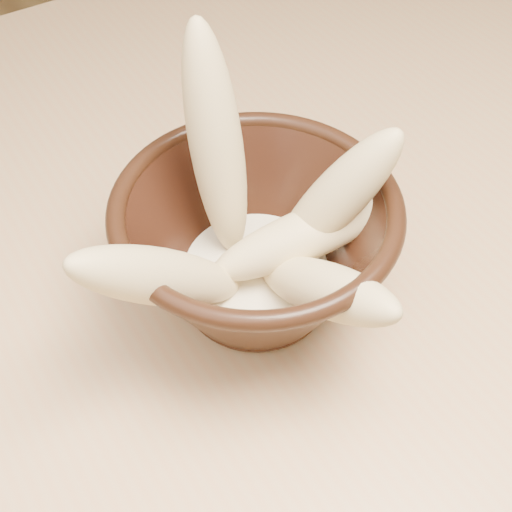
# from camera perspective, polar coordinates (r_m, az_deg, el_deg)

# --- Properties ---
(table) EXTENTS (1.20, 0.80, 0.75)m
(table) POSITION_cam_1_polar(r_m,az_deg,el_deg) (0.75, -1.76, 2.27)
(table) COLOR tan
(table) RESTS_ON ground
(bowl) EXTENTS (0.21, 0.21, 0.12)m
(bowl) POSITION_cam_1_polar(r_m,az_deg,el_deg) (0.54, -0.00, 0.70)
(bowl) COLOR black
(bowl) RESTS_ON table
(milk_puddle) EXTENTS (0.12, 0.12, 0.02)m
(milk_puddle) POSITION_cam_1_polar(r_m,az_deg,el_deg) (0.56, -0.00, -1.26)
(milk_puddle) COLOR beige
(milk_puddle) RESTS_ON bowl
(banana_upright) EXTENTS (0.05, 0.09, 0.19)m
(banana_upright) POSITION_cam_1_polar(r_m,az_deg,el_deg) (0.52, -3.20, 8.89)
(banana_upright) COLOR #DAC181
(banana_upright) RESTS_ON bowl
(banana_left) EXTENTS (0.15, 0.05, 0.14)m
(banana_left) POSITION_cam_1_polar(r_m,az_deg,el_deg) (0.48, -7.55, -1.67)
(banana_left) COLOR #DAC181
(banana_left) RESTS_ON bowl
(banana_right) EXTENTS (0.12, 0.09, 0.15)m
(banana_right) POSITION_cam_1_polar(r_m,az_deg,el_deg) (0.52, 6.31, 4.44)
(banana_right) COLOR #DAC181
(banana_right) RESTS_ON bowl
(banana_across) EXTENTS (0.16, 0.07, 0.07)m
(banana_across) POSITION_cam_1_polar(r_m,az_deg,el_deg) (0.53, 4.04, 1.72)
(banana_across) COLOR #DAC181
(banana_across) RESTS_ON bowl
(banana_front) EXTENTS (0.06, 0.15, 0.11)m
(banana_front) POSITION_cam_1_polar(r_m,az_deg,el_deg) (0.50, 5.55, -2.68)
(banana_front) COLOR #DAC181
(banana_front) RESTS_ON bowl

